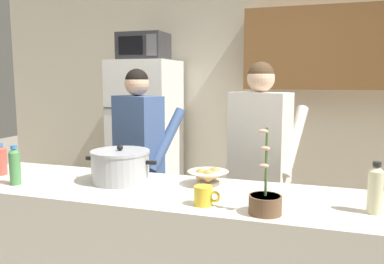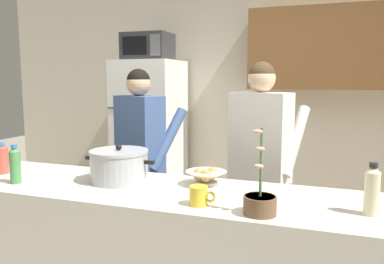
# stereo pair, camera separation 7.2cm
# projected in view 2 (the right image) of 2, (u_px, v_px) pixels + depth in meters

# --- Properties ---
(back_wall_unit) EXTENTS (6.00, 0.48, 2.60)m
(back_wall_unit) POSITION_uv_depth(u_px,v_px,m) (271.00, 89.00, 4.11)
(back_wall_unit) COLOR beige
(back_wall_unit) RESTS_ON ground
(refrigerator) EXTENTS (0.64, 0.68, 1.72)m
(refrigerator) POSITION_uv_depth(u_px,v_px,m) (150.00, 141.00, 4.22)
(refrigerator) COLOR white
(refrigerator) RESTS_ON ground
(microwave) EXTENTS (0.48, 0.37, 0.28)m
(microwave) POSITION_uv_depth(u_px,v_px,m) (148.00, 47.00, 4.07)
(microwave) COLOR #2D2D30
(microwave) RESTS_ON refrigerator
(person_near_pot) EXTENTS (0.60, 0.56, 1.61)m
(person_near_pot) POSITION_uv_depth(u_px,v_px,m) (141.00, 147.00, 3.07)
(person_near_pot) COLOR #33384C
(person_near_pot) RESTS_ON ground
(person_by_sink) EXTENTS (0.59, 0.53, 1.65)m
(person_by_sink) POSITION_uv_depth(u_px,v_px,m) (261.00, 150.00, 2.78)
(person_by_sink) COLOR #33384C
(person_by_sink) RESTS_ON ground
(cooking_pot) EXTENTS (0.46, 0.35, 0.22)m
(cooking_pot) POSITION_uv_depth(u_px,v_px,m) (119.00, 166.00, 2.32)
(cooking_pot) COLOR #ADAFB5
(cooking_pot) RESTS_ON kitchen_island
(coffee_mug) EXTENTS (0.13, 0.09, 0.10)m
(coffee_mug) POSITION_uv_depth(u_px,v_px,m) (199.00, 196.00, 1.88)
(coffee_mug) COLOR yellow
(coffee_mug) RESTS_ON kitchen_island
(bread_bowl) EXTENTS (0.24, 0.24, 0.10)m
(bread_bowl) POSITION_uv_depth(u_px,v_px,m) (206.00, 176.00, 2.25)
(bread_bowl) COLOR beige
(bread_bowl) RESTS_ON kitchen_island
(bottle_near_edge) EXTENTS (0.07, 0.07, 0.24)m
(bottle_near_edge) POSITION_uv_depth(u_px,v_px,m) (372.00, 190.00, 1.74)
(bottle_near_edge) COLOR beige
(bottle_near_edge) RESTS_ON kitchen_island
(bottle_mid_counter) EXTENTS (0.06, 0.06, 0.23)m
(bottle_mid_counter) POSITION_uv_depth(u_px,v_px,m) (15.00, 165.00, 2.28)
(bottle_mid_counter) COLOR #4C8C4C
(bottle_mid_counter) RESTS_ON kitchen_island
(bottle_far_corner) EXTENTS (0.08, 0.08, 0.20)m
(bottle_far_corner) POSITION_uv_depth(u_px,v_px,m) (2.00, 158.00, 2.52)
(bottle_far_corner) COLOR #D84C3F
(bottle_far_corner) RESTS_ON kitchen_island
(potted_orchid) EXTENTS (0.15, 0.15, 0.39)m
(potted_orchid) POSITION_uv_depth(u_px,v_px,m) (260.00, 202.00, 1.76)
(potted_orchid) COLOR brown
(potted_orchid) RESTS_ON kitchen_island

